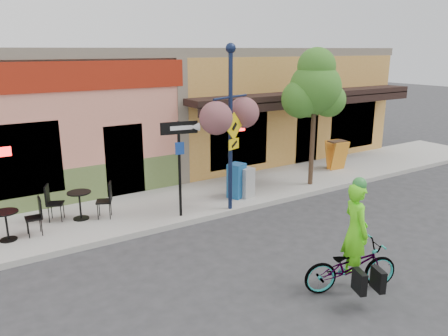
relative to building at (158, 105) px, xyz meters
The scene contains 14 objects.
ground 7.83m from the building, 90.00° to the right, with size 90.00×90.00×0.00m, color #2D2D30.
sidewalk 5.91m from the building, 90.00° to the right, with size 24.00×3.00×0.15m, color #9E9B93.
curb 7.28m from the building, 90.00° to the right, with size 24.00×0.12×0.15m, color #A8A59E.
building is the anchor object (origin of this frame).
bicycle 11.65m from the building, 96.46° to the right, with size 0.65×1.85×0.97m, color maroon.
cyclist_rider 11.58m from the building, 96.22° to the right, with size 0.69×0.45×1.88m, color #5EED18.
lamp_post 6.92m from the building, 98.36° to the right, with size 1.43×0.57×4.48m, color #131E3E, non-canonical shape.
one_way_sign 7.07m from the building, 110.16° to the right, with size 0.98×0.21×2.55m, color black, non-canonical shape.
cafe_set_left 8.89m from the building, 138.31° to the right, with size 1.55×0.77×0.93m, color black, non-canonical shape.
cafe_set_right 7.36m from the building, 131.29° to the right, with size 1.62×0.81×0.97m, color black, non-canonical shape.
newspaper_box_blue 6.36m from the building, 92.94° to the right, with size 0.47×0.42×1.04m, color #17528D, non-canonical shape.
newspaper_box_grey 6.47m from the building, 90.39° to the right, with size 0.42×0.38×0.89m, color #9D9D9D, non-canonical shape.
street_tree 6.84m from the building, 68.65° to the right, with size 1.73×1.73×4.43m, color #3D7A26, non-canonical shape.
sandwich_board 7.47m from the building, 51.24° to the right, with size 0.64×0.47×1.07m, color orange, non-canonical shape.
Camera 1 is at (-7.36, -8.94, 4.47)m, focal length 35.00 mm.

